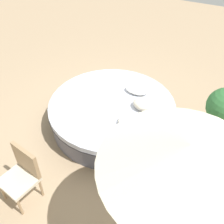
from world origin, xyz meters
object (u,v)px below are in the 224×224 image
(throw_pillow_0, at_px, (131,122))
(throw_pillow_1, at_px, (144,104))
(round_bed, at_px, (112,114))
(throw_pillow_2, at_px, (137,90))
(patio_umbrella, at_px, (187,158))
(patio_chair, at_px, (22,172))

(throw_pillow_0, xyz_separation_m, throw_pillow_1, (-0.05, -0.54, 0.03))
(round_bed, distance_m, throw_pillow_2, 0.72)
(throw_pillow_0, relative_size, patio_umbrella, 0.23)
(throw_pillow_0, distance_m, throw_pillow_2, 0.99)
(throw_pillow_0, bearing_deg, patio_chair, 56.21)
(throw_pillow_1, bearing_deg, round_bed, 12.82)
(throw_pillow_1, xyz_separation_m, throw_pillow_2, (0.31, -0.41, -0.03))
(throw_pillow_1, bearing_deg, throw_pillow_0, 85.16)
(patio_chair, height_order, patio_umbrella, patio_umbrella)
(patio_chair, bearing_deg, throw_pillow_2, -95.55)
(round_bed, distance_m, patio_umbrella, 3.09)
(throw_pillow_0, xyz_separation_m, patio_chair, (1.13, 1.68, -0.07))
(throw_pillow_1, relative_size, throw_pillow_2, 0.91)
(throw_pillow_1, relative_size, patio_umbrella, 0.21)
(throw_pillow_1, distance_m, patio_chair, 2.52)
(round_bed, xyz_separation_m, throw_pillow_0, (-0.58, 0.40, 0.34))
(round_bed, relative_size, patio_chair, 2.60)
(round_bed, height_order, patio_umbrella, patio_umbrella)
(throw_pillow_2, height_order, patio_chair, patio_chair)
(throw_pillow_1, relative_size, patio_chair, 0.45)
(throw_pillow_0, relative_size, throw_pillow_2, 1.01)
(round_bed, bearing_deg, throw_pillow_2, -119.44)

